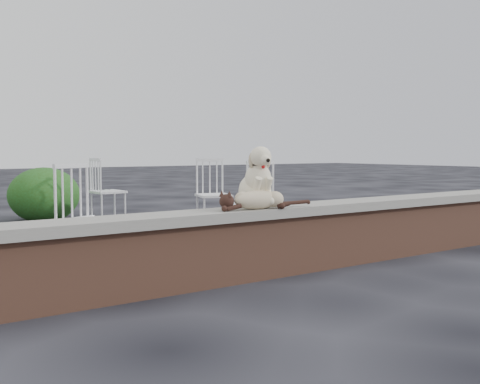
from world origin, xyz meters
TOP-DOWN VIEW (x-y plane):
  - ground at (0.00, 0.00)m, footprint 60.00×60.00m
  - brick_wall at (0.00, 0.00)m, footprint 6.00×0.30m
  - capstone at (0.00, 0.00)m, footprint 6.20×0.40m
  - dog at (-0.52, 0.05)m, footprint 0.42×0.50m
  - cat at (-0.60, -0.10)m, footprint 1.03×0.43m
  - chair_e at (-0.18, 4.10)m, footprint 0.58×0.58m
  - chair_c at (0.36, 1.34)m, footprint 0.58×0.58m
  - chair_d at (0.72, 2.65)m, footprint 0.69×0.69m
  - chair_a at (-1.64, 0.96)m, footprint 0.74×0.74m

SIDE VIEW (x-z plane):
  - ground at x=0.00m, z-range 0.00..0.00m
  - brick_wall at x=0.00m, z-range 0.00..0.50m
  - chair_e at x=-0.18m, z-range 0.00..0.94m
  - chair_c at x=0.36m, z-range 0.00..0.94m
  - chair_d at x=0.72m, z-range 0.00..0.94m
  - chair_a at x=-1.64m, z-range 0.00..0.94m
  - capstone at x=0.00m, z-range 0.50..0.58m
  - cat at x=-0.60m, z-range 0.58..0.75m
  - dog at x=-0.52m, z-range 0.58..1.10m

